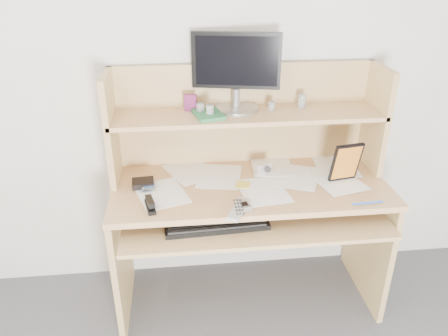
{
  "coord_description": "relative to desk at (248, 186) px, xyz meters",
  "views": [
    {
      "loc": [
        -0.35,
        -0.45,
        1.81
      ],
      "look_at": [
        -0.14,
        1.43,
        0.87
      ],
      "focal_mm": 35.0,
      "sensor_mm": 36.0,
      "label": 1
    }
  ],
  "objects": [
    {
      "name": "back_wall",
      "position": [
        0.0,
        0.24,
        0.56
      ],
      "size": [
        3.6,
        0.04,
        2.5
      ],
      "primitive_type": "cube",
      "color": "silver",
      "rests_on": "floor"
    },
    {
      "name": "desk",
      "position": [
        0.0,
        0.0,
        0.0
      ],
      "size": [
        1.4,
        0.7,
        1.3
      ],
      "color": "tan",
      "rests_on": "floor"
    },
    {
      "name": "paper_clutter",
      "position": [
        0.0,
        -0.08,
        0.06
      ],
      "size": [
        1.32,
        0.54,
        0.01
      ],
      "primitive_type": "cube",
      "color": "white",
      "rests_on": "desk"
    },
    {
      "name": "keyboard",
      "position": [
        -0.19,
        -0.28,
        -0.03
      ],
      "size": [
        0.5,
        0.2,
        0.03
      ],
      "rotation": [
        0.0,
        0.0,
        0.06
      ],
      "color": "black",
      "rests_on": "desk"
    },
    {
      "name": "tv_remote",
      "position": [
        -0.1,
        -0.34,
        0.07
      ],
      "size": [
        0.13,
        0.19,
        0.02
      ],
      "primitive_type": "cube",
      "rotation": [
        0.0,
        0.0,
        -0.46
      ],
      "color": "#A4A5A0",
      "rests_on": "paper_clutter"
    },
    {
      "name": "flip_phone",
      "position": [
        -0.07,
        -0.3,
        0.07
      ],
      "size": [
        0.06,
        0.1,
        0.02
      ],
      "primitive_type": "cube",
      "rotation": [
        0.0,
        0.0,
        0.21
      ],
      "color": "#A3A3A5",
      "rests_on": "paper_clutter"
    },
    {
      "name": "stapler",
      "position": [
        -0.5,
        -0.27,
        0.08
      ],
      "size": [
        0.06,
        0.13,
        0.04
      ],
      "primitive_type": "cube",
      "rotation": [
        0.0,
        0.0,
        0.2
      ],
      "color": "black",
      "rests_on": "paper_clutter"
    },
    {
      "name": "wallet",
      "position": [
        -0.54,
        -0.05,
        0.08
      ],
      "size": [
        0.12,
        0.1,
        0.03
      ],
      "primitive_type": "cube",
      "rotation": [
        0.0,
        0.0,
        0.08
      ],
      "color": "black",
      "rests_on": "paper_clutter"
    },
    {
      "name": "sticky_note_pad",
      "position": [
        -0.04,
        -0.1,
        0.06
      ],
      "size": [
        0.09,
        0.09,
        0.01
      ],
      "primitive_type": "cube",
      "rotation": [
        0.0,
        0.0,
        -0.3
      ],
      "color": "#FDE742",
      "rests_on": "desk"
    },
    {
      "name": "digital_camera",
      "position": [
        0.08,
        0.02,
        0.09
      ],
      "size": [
        0.1,
        0.08,
        0.06
      ],
      "primitive_type": "cube",
      "rotation": [
        0.0,
        0.0,
        0.49
      ],
      "color": "silver",
      "rests_on": "paper_clutter"
    },
    {
      "name": "game_case",
      "position": [
        0.48,
        -0.11,
        0.17
      ],
      "size": [
        0.15,
        0.04,
        0.21
      ],
      "primitive_type": "cube",
      "rotation": [
        0.0,
        0.0,
        0.18
      ],
      "color": "black",
      "rests_on": "paper_clutter"
    },
    {
      "name": "blue_pen",
      "position": [
        0.51,
        -0.34,
        0.07
      ],
      "size": [
        0.15,
        0.02,
        0.01
      ],
      "primitive_type": "cylinder",
      "rotation": [
        1.57,
        0.0,
        1.63
      ],
      "color": "blue",
      "rests_on": "paper_clutter"
    },
    {
      "name": "card_box",
      "position": [
        -0.28,
        0.13,
        0.43
      ],
      "size": [
        0.07,
        0.03,
        0.09
      ],
      "primitive_type": "cube",
      "rotation": [
        0.0,
        0.0,
        -0.24
      ],
      "color": "maroon",
      "rests_on": "desk"
    },
    {
      "name": "shelf_book",
      "position": [
        -0.2,
        0.04,
        0.4
      ],
      "size": [
        0.17,
        0.2,
        0.02
      ],
      "primitive_type": "cube",
      "rotation": [
        0.0,
        0.0,
        0.23
      ],
      "color": "#368756",
      "rests_on": "desk"
    },
    {
      "name": "chip_stack_a",
      "position": [
        -0.24,
        0.08,
        0.41
      ],
      "size": [
        0.05,
        0.05,
        0.06
      ],
      "primitive_type": "cylinder",
      "rotation": [
        0.0,
        0.0,
        0.42
      ],
      "color": "black",
      "rests_on": "desk"
    },
    {
      "name": "chip_stack_b",
      "position": [
        -0.19,
        0.02,
        0.42
      ],
      "size": [
        0.05,
        0.05,
        0.06
      ],
      "primitive_type": "cylinder",
      "rotation": [
        0.0,
        0.0,
        0.36
      ],
      "color": "white",
      "rests_on": "desk"
    },
    {
      "name": "chip_stack_c",
      "position": [
        0.13,
        0.09,
        0.41
      ],
      "size": [
        0.04,
        0.04,
        0.05
      ],
      "primitive_type": "cylinder",
      "rotation": [
        0.0,
        0.0,
        -0.11
      ],
      "color": "black",
      "rests_on": "desk"
    },
    {
      "name": "chip_stack_d",
      "position": [
        0.29,
        0.12,
        0.42
      ],
      "size": [
        0.04,
        0.04,
        0.07
      ],
      "primitive_type": "cylinder",
      "rotation": [
        0.0,
        0.0,
        -0.06
      ],
      "color": "white",
      "rests_on": "desk"
    },
    {
      "name": "monitor",
      "position": [
        -0.05,
        0.14,
        0.59
      ],
      "size": [
        0.44,
        0.22,
        0.39
      ],
      "rotation": [
        0.0,
        0.0,
        -0.21
      ],
      "color": "#A5A5A9",
      "rests_on": "desk"
    }
  ]
}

